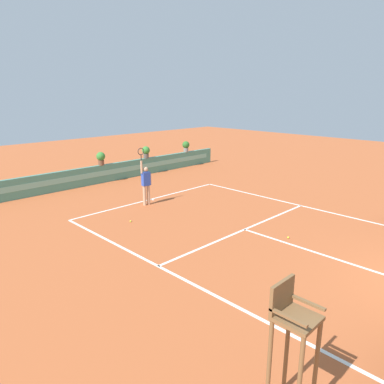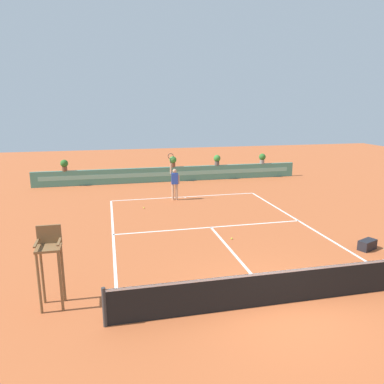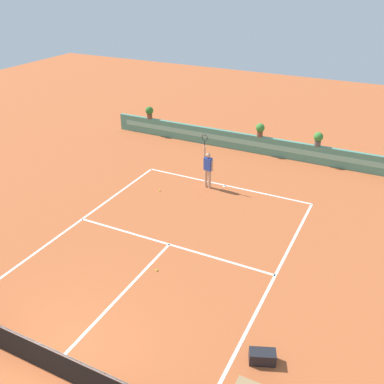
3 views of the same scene
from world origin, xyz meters
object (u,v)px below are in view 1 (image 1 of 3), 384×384
Objects in this scene: tennis_ball_mid_court at (288,237)px; potted_plant_right at (146,151)px; tennis_ball_near_baseline at (131,221)px; potted_plant_far_right at (186,146)px; tennis_player at (146,182)px; potted_plant_centre at (101,158)px; umpire_chair at (292,333)px.

potted_plant_right is at bearing 76.13° from tennis_ball_mid_court.
tennis_ball_near_baseline is 1.00× the size of tennis_ball_mid_court.
potted_plant_far_right is (9.14, 6.38, 1.38)m from tennis_ball_near_baseline.
potted_plant_far_right is (7.31, 5.04, 0.36)m from tennis_player.
tennis_player is at bearing 99.35° from tennis_ball_mid_court.
tennis_ball_mid_court is at bearing -88.68° from potted_plant_centre.
umpire_chair is at bearing -111.12° from potted_plant_centre.
tennis_player is at bearing -127.91° from potted_plant_right.
tennis_ball_mid_court is 11.65m from potted_plant_centre.
tennis_player is 3.57× the size of potted_plant_centre.
potted_plant_right is (8.96, 15.13, 0.07)m from umpire_chair.
tennis_ball_near_baseline is 7.04m from potted_plant_centre.
tennis_player reaches higher than umpire_chair.
tennis_ball_near_baseline and tennis_ball_mid_court have the same top height.
potted_plant_right is at bearing 180.00° from potted_plant_far_right.
potted_plant_far_right is at bearing 61.65° from tennis_ball_mid_court.
tennis_ball_near_baseline is at bearing 119.30° from tennis_ball_mid_court.
potted_plant_right is (2.86, 11.56, 1.38)m from tennis_ball_mid_court.
umpire_chair is 7.19m from tennis_ball_mid_court.
potted_plant_centre is (-6.50, 0.00, 0.00)m from potted_plant_far_right.
potted_plant_centre is (5.84, 15.13, 0.07)m from umpire_chair.
tennis_ball_mid_court is at bearing -80.65° from tennis_player.
umpire_chair reaches higher than tennis_ball_near_baseline.
umpire_chair is 31.47× the size of tennis_ball_near_baseline.
potted_plant_far_right is 6.50m from potted_plant_centre.
tennis_player is (5.04, 10.08, -0.29)m from umpire_chair.
tennis_ball_mid_court is at bearing -103.87° from potted_plant_right.
tennis_player reaches higher than tennis_ball_mid_court.
potted_plant_right is 3.38m from potted_plant_far_right.
tennis_player is 38.01× the size of tennis_ball_mid_court.
potted_plant_centre is (0.81, 5.04, 0.36)m from tennis_player.
potted_plant_centre reaches higher than tennis_ball_near_baseline.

